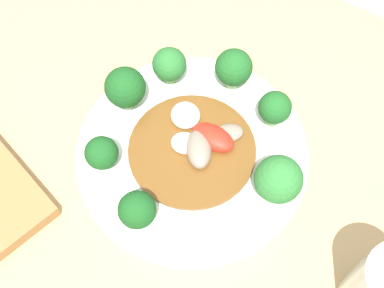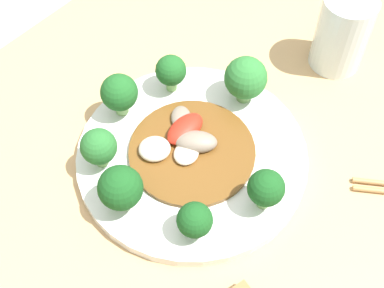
{
  "view_description": "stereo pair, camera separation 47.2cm",
  "coord_description": "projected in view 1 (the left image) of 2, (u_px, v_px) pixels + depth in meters",
  "views": [
    {
      "loc": [
        0.16,
        -0.25,
        1.37
      ],
      "look_at": [
        -0.01,
        0.02,
        0.78
      ],
      "focal_mm": 50.0,
      "sensor_mm": 36.0,
      "label": 1
    },
    {
      "loc": [
        -0.31,
        -0.23,
        1.34
      ],
      "look_at": [
        -0.01,
        0.02,
        0.78
      ],
      "focal_mm": 50.0,
      "sensor_mm": 36.0,
      "label": 2
    }
  ],
  "objects": [
    {
      "name": "broccoli_east",
      "position": [
        278.0,
        180.0,
        0.63
      ],
      "size": [
        0.06,
        0.06,
        0.07
      ],
      "color": "#70A356",
      "rests_on": "plate"
    },
    {
      "name": "stirfry_center",
      "position": [
        196.0,
        144.0,
        0.69
      ],
      "size": [
        0.17,
        0.17,
        0.03
      ],
      "color": "brown",
      "rests_on": "plate"
    },
    {
      "name": "broccoli_west",
      "position": [
        125.0,
        88.0,
        0.7
      ],
      "size": [
        0.05,
        0.05,
        0.07
      ],
      "color": "#89B76B",
      "rests_on": "plate"
    },
    {
      "name": "broccoli_southwest",
      "position": [
        102.0,
        153.0,
        0.66
      ],
      "size": [
        0.04,
        0.04,
        0.05
      ],
      "color": "#89B76B",
      "rests_on": "plate"
    },
    {
      "name": "broccoli_south",
      "position": [
        137.0,
        210.0,
        0.62
      ],
      "size": [
        0.05,
        0.05,
        0.06
      ],
      "color": "#7AAD5B",
      "rests_on": "plate"
    },
    {
      "name": "broccoli_north",
      "position": [
        234.0,
        68.0,
        0.71
      ],
      "size": [
        0.05,
        0.05,
        0.07
      ],
      "color": "#89B76B",
      "rests_on": "plate"
    },
    {
      "name": "plate",
      "position": [
        192.0,
        154.0,
        0.7
      ],
      "size": [
        0.3,
        0.3,
        0.02
      ],
      "color": "white",
      "rests_on": "table"
    },
    {
      "name": "broccoli_northeast",
      "position": [
        275.0,
        108.0,
        0.69
      ],
      "size": [
        0.04,
        0.04,
        0.06
      ],
      "color": "#7AAD5B",
      "rests_on": "plate"
    },
    {
      "name": "broccoli_northwest",
      "position": [
        169.0,
        65.0,
        0.72
      ],
      "size": [
        0.05,
        0.05,
        0.06
      ],
      "color": "#7AAD5B",
      "rests_on": "plate"
    },
    {
      "name": "table",
      "position": [
        190.0,
        254.0,
        1.03
      ],
      "size": [
        1.04,
        0.77,
        0.74
      ],
      "color": "tan",
      "rests_on": "ground_plane"
    }
  ]
}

